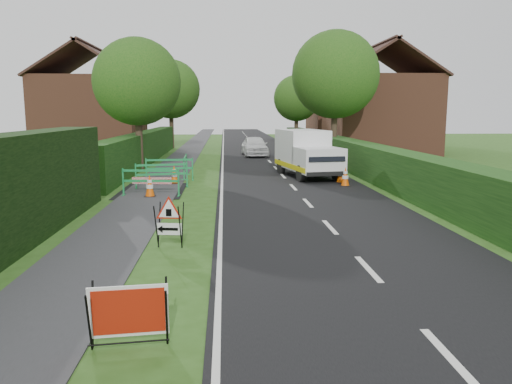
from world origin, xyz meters
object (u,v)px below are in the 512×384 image
works_van (306,152)px  triangle_sign (168,218)px  hatchback_car (255,146)px  red_rect_sign (129,312)px

works_van → triangle_sign: bearing=-122.9°
triangle_sign → works_van: bearing=75.7°
hatchback_car → works_van: bearing=-84.1°
red_rect_sign → works_van: size_ratio=0.21×
red_rect_sign → works_van: 17.54m
red_rect_sign → triangle_sign: triangle_sign is taller
triangle_sign → hatchback_car: hatchback_car is taller
triangle_sign → works_van: 13.09m
triangle_sign → hatchback_car: (3.32, 23.32, 0.00)m
red_rect_sign → triangle_sign: (-0.03, 4.72, 0.21)m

